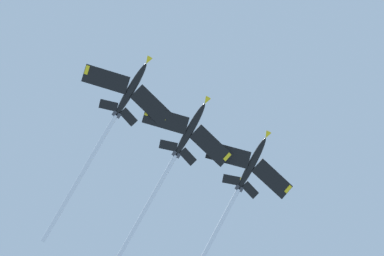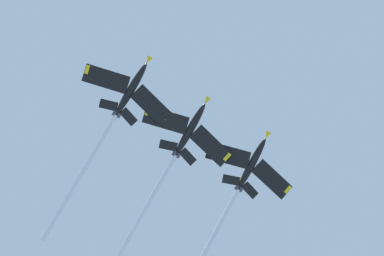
{
  "view_description": "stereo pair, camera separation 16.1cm",
  "coord_description": "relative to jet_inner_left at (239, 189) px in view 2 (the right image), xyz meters",
  "views": [
    {
      "loc": [
        -12.48,
        18.72,
        1.85
      ],
      "look_at": [
        14.7,
        -5.59,
        129.01
      ],
      "focal_mm": 61.18,
      "sensor_mm": 36.0,
      "label": 1
    },
    {
      "loc": [
        -12.37,
        18.84,
        1.85
      ],
      "look_at": [
        14.7,
        -5.59,
        129.01
      ],
      "focal_mm": 61.18,
      "sensor_mm": 36.0,
      "label": 2
    }
  ],
  "objects": [
    {
      "name": "jet_inner_left",
      "position": [
        0.0,
        0.0,
        0.0
      ],
      "size": [
        37.06,
        19.72,
        12.55
      ],
      "color": "black"
    },
    {
      "name": "jet_centre",
      "position": [
        3.59,
        14.67,
        -1.57
      ],
      "size": [
        40.09,
        19.81,
        13.22
      ],
      "color": "black"
    },
    {
      "name": "jet_inner_right",
      "position": [
        5.19,
        29.0,
        -1.51
      ],
      "size": [
        39.56,
        19.84,
        14.15
      ],
      "color": "black"
    }
  ]
}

